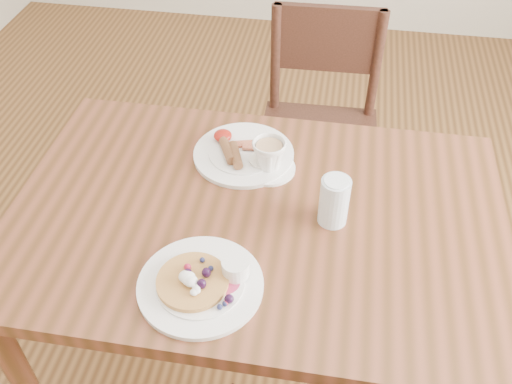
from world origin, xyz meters
The scene contains 7 objects.
ground centered at (0.00, 0.00, 0.00)m, with size 5.00×5.00×0.00m, color #513217.
dining_table centered at (0.00, 0.00, 0.65)m, with size 1.20×0.80×0.75m.
chair_far centered at (0.11, 0.74, 0.49)m, with size 0.43×0.43×0.88m.
pancake_plate centered at (-0.08, -0.24, 0.76)m, with size 0.27×0.27×0.06m.
breakfast_plate centered at (-0.07, 0.21, 0.76)m, with size 0.27×0.27×0.04m.
teacup_saucer centered at (0.01, 0.17, 0.79)m, with size 0.14×0.14×0.09m.
water_glass centered at (0.18, 0.01, 0.81)m, with size 0.07×0.07×0.12m, color silver.
Camera 1 is at (0.16, -0.96, 1.73)m, focal length 40.00 mm.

